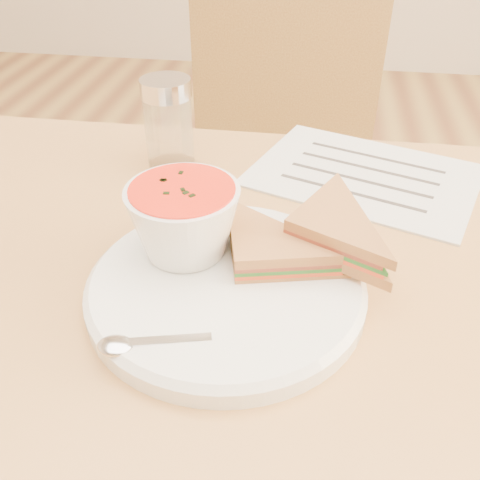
% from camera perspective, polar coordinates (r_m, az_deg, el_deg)
% --- Properties ---
extents(chair_far, '(0.47, 0.47, 0.97)m').
position_cam_1_polar(chair_far, '(1.19, 4.64, 5.51)').
color(chair_far, brown).
rests_on(chair_far, floor).
extents(plate, '(0.33, 0.33, 0.02)m').
position_cam_1_polar(plate, '(0.50, -1.50, -5.17)').
color(plate, white).
rests_on(plate, dining_table).
extents(soup_bowl, '(0.13, 0.13, 0.07)m').
position_cam_1_polar(soup_bowl, '(0.50, -5.96, 1.75)').
color(soup_bowl, white).
rests_on(soup_bowl, plate).
extents(sandwich_half_a, '(0.13, 0.13, 0.03)m').
position_cam_1_polar(sandwich_half_a, '(0.47, -0.56, -3.84)').
color(sandwich_half_a, '#BE7743').
rests_on(sandwich_half_a, plate).
extents(sandwich_half_b, '(0.15, 0.15, 0.03)m').
position_cam_1_polar(sandwich_half_b, '(0.50, 4.63, 0.55)').
color(sandwich_half_b, '#BE7743').
rests_on(sandwich_half_b, plate).
extents(spoon, '(0.16, 0.07, 0.01)m').
position_cam_1_polar(spoon, '(0.43, -7.11, -10.63)').
color(spoon, silver).
rests_on(spoon, plate).
extents(paper_menu, '(0.32, 0.28, 0.00)m').
position_cam_1_polar(paper_menu, '(0.71, 13.06, 6.76)').
color(paper_menu, silver).
rests_on(paper_menu, dining_table).
extents(condiment_shaker, '(0.07, 0.07, 0.11)m').
position_cam_1_polar(condiment_shaker, '(0.70, -7.64, 12.26)').
color(condiment_shaker, silver).
rests_on(condiment_shaker, dining_table).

